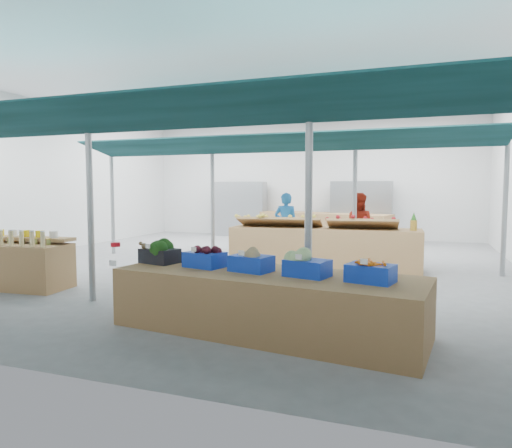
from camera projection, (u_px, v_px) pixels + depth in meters
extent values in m
plane|color=slate|center=(243.00, 265.00, 10.69)|extent=(13.00, 13.00, 0.00)
plane|color=silver|center=(242.00, 82.00, 10.36)|extent=(13.00, 13.00, 0.00)
plane|color=silver|center=(307.00, 180.00, 16.62)|extent=(12.00, 0.00, 12.00)
plane|color=silver|center=(40.00, 177.00, 12.54)|extent=(0.00, 13.00, 13.00)
cylinder|color=gray|center=(112.00, 199.00, 12.38)|extent=(0.10, 0.10, 3.00)
cylinder|color=gray|center=(90.00, 207.00, 7.15)|extent=(0.10, 0.10, 3.00)
cylinder|color=gray|center=(213.00, 200.00, 11.38)|extent=(0.10, 0.10, 3.00)
cylinder|color=gray|center=(309.00, 210.00, 5.98)|extent=(0.10, 0.10, 3.00)
cylinder|color=gray|center=(355.00, 201.00, 10.20)|extent=(0.10, 0.10, 3.00)
cylinder|color=gray|center=(505.00, 202.00, 9.19)|extent=(0.10, 0.10, 3.00)
cylinder|color=gray|center=(189.00, 113.00, 6.46)|extent=(10.00, 0.06, 0.06)
cylinder|color=gray|center=(280.00, 143.00, 10.68)|extent=(10.00, 0.06, 0.06)
cube|color=black|center=(164.00, 111.00, 5.85)|extent=(9.50, 1.28, 0.30)
cube|color=black|center=(208.00, 124.00, 7.07)|extent=(9.50, 1.28, 0.30)
cube|color=black|center=(271.00, 143.00, 10.08)|extent=(9.50, 1.28, 0.30)
cube|color=black|center=(287.00, 148.00, 11.30)|extent=(9.50, 1.28, 0.30)
cube|color=#B23F33|center=(239.00, 209.00, 17.08)|extent=(2.00, 0.50, 2.00)
cube|color=#B23F33|center=(361.00, 211.00, 15.57)|extent=(2.00, 0.50, 2.00)
cube|color=olive|center=(19.00, 266.00, 8.14)|extent=(1.84, 0.93, 0.79)
cube|color=#997247|center=(29.00, 238.00, 8.35)|extent=(1.81, 0.48, 0.06)
cube|color=olive|center=(267.00, 302.00, 5.66)|extent=(3.96, 1.72, 0.75)
cube|color=olive|center=(324.00, 248.00, 10.25)|extent=(4.23, 1.19, 0.90)
cube|color=olive|center=(315.00, 226.00, 15.84)|extent=(5.32, 2.40, 0.94)
cube|color=#1135B8|center=(300.00, 304.00, 5.97)|extent=(0.46, 0.34, 0.54)
imported|color=#175A9B|center=(286.00, 225.00, 11.66)|extent=(0.63, 0.43, 1.68)
imported|color=maroon|center=(357.00, 227.00, 11.05)|extent=(0.84, 0.67, 1.68)
cube|color=black|center=(160.00, 256.00, 6.36)|extent=(0.57, 0.46, 0.20)
cube|color=white|center=(148.00, 246.00, 6.16)|extent=(0.08, 0.03, 0.06)
cube|color=#1135B8|center=(205.00, 260.00, 6.03)|extent=(0.57, 0.46, 0.20)
cube|color=white|center=(194.00, 249.00, 5.83)|extent=(0.08, 0.03, 0.06)
cube|color=#1135B8|center=(251.00, 263.00, 5.72)|extent=(0.57, 0.46, 0.20)
cube|color=white|center=(241.00, 253.00, 5.52)|extent=(0.08, 0.03, 0.06)
cube|color=#1135B8|center=(307.00, 268.00, 5.39)|extent=(0.57, 0.46, 0.20)
cube|color=white|center=(299.00, 257.00, 5.19)|extent=(0.08, 0.03, 0.06)
cube|color=#1135B8|center=(371.00, 273.00, 5.06)|extent=(0.57, 0.46, 0.20)
cube|color=white|center=(364.00, 262.00, 4.86)|extent=(0.08, 0.03, 0.06)
sphere|color=brown|center=(145.00, 246.00, 6.31)|extent=(0.09, 0.09, 0.09)
sphere|color=brown|center=(141.00, 243.00, 6.30)|extent=(0.06, 0.06, 0.06)
cylinder|color=red|center=(115.00, 245.00, 5.56)|extent=(0.12, 0.12, 0.05)
cube|color=white|center=(113.00, 263.00, 5.52)|extent=(0.10, 0.01, 0.07)
cube|color=#997247|center=(280.00, 222.00, 10.41)|extent=(1.96, 0.85, 0.26)
cube|color=#997247|center=(362.00, 224.00, 9.87)|extent=(1.56, 0.82, 0.26)
cylinder|color=#8C6019|center=(414.00, 225.00, 9.56)|extent=(0.14, 0.14, 0.22)
cone|color=#26661E|center=(414.00, 216.00, 9.55)|extent=(0.12, 0.12, 0.18)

